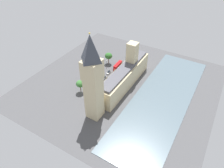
# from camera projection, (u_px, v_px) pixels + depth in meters

# --- Properties ---
(ground_plane) EXTENTS (125.86, 125.86, 0.00)m
(ground_plane) POSITION_uv_depth(u_px,v_px,m) (122.00, 84.00, 146.64)
(ground_plane) COLOR #4C4C4F
(river_thames) EXTENTS (33.85, 113.27, 0.25)m
(river_thames) POSITION_uv_depth(u_px,v_px,m) (162.00, 99.00, 134.53)
(river_thames) COLOR slate
(river_thames) RESTS_ON ground
(parliament_building) EXTENTS (10.82, 55.86, 28.59)m
(parliament_building) POSITION_uv_depth(u_px,v_px,m) (125.00, 75.00, 141.64)
(parliament_building) COLOR #CCBA8E
(parliament_building) RESTS_ON ground
(clock_tower) EXTENTS (9.28, 9.28, 52.78)m
(clock_tower) POSITION_uv_depth(u_px,v_px,m) (93.00, 78.00, 106.56)
(clock_tower) COLOR #CCBA8E
(clock_tower) RESTS_ON ground
(double_decker_bus_by_river_gate) EXTENTS (2.87, 10.56, 4.75)m
(double_decker_bus_by_river_gate) POSITION_uv_depth(u_px,v_px,m) (118.00, 66.00, 160.70)
(double_decker_bus_by_river_gate) COLOR #B20C0F
(double_decker_bus_by_river_gate) RESTS_ON ground
(car_white_under_trees) EXTENTS (2.07, 4.65, 1.74)m
(car_white_under_trees) POSITION_uv_depth(u_px,v_px,m) (109.00, 72.00, 156.76)
(car_white_under_trees) COLOR silver
(car_white_under_trees) RESTS_ON ground
(car_silver_leading) EXTENTS (2.04, 4.29, 1.74)m
(car_silver_leading) POSITION_uv_depth(u_px,v_px,m) (104.00, 78.00, 151.27)
(car_silver_leading) COLOR #B7B7BC
(car_silver_leading) RESTS_ON ground
(car_dark_green_corner) EXTENTS (2.00, 4.63, 1.74)m
(car_dark_green_corner) POSITION_uv_depth(u_px,v_px,m) (97.00, 85.00, 144.84)
(car_dark_green_corner) COLOR #19472D
(car_dark_green_corner) RESTS_ON ground
(car_black_kerbside) EXTENTS (2.09, 4.43, 1.74)m
(car_black_kerbside) POSITION_uv_depth(u_px,v_px,m) (92.00, 91.00, 139.11)
(car_black_kerbside) COLOR black
(car_black_kerbside) RESTS_ON ground
(pedestrian_trailing) EXTENTS (0.69, 0.67, 1.66)m
(pedestrian_trailing) POSITION_uv_depth(u_px,v_px,m) (123.00, 75.00, 154.60)
(pedestrian_trailing) COLOR maroon
(pedestrian_trailing) RESTS_ON ground
(plane_tree_opposite_hall) EXTENTS (5.47, 5.47, 9.05)m
(plane_tree_opposite_hall) POSITION_uv_depth(u_px,v_px,m) (80.00, 84.00, 136.27)
(plane_tree_opposite_hall) COLOR brown
(plane_tree_opposite_hall) RESTS_ON ground
(plane_tree_midblock) EXTENTS (5.87, 5.87, 9.33)m
(plane_tree_midblock) POSITION_uv_depth(u_px,v_px,m) (109.00, 56.00, 164.36)
(plane_tree_midblock) COLOR brown
(plane_tree_midblock) RESTS_ON ground
(plane_tree_near_tower) EXTENTS (6.44, 6.44, 10.09)m
(plane_tree_near_tower) POSITION_uv_depth(u_px,v_px,m) (97.00, 67.00, 150.58)
(plane_tree_near_tower) COLOR brown
(plane_tree_near_tower) RESTS_ON ground
(street_lamp_far_end) EXTENTS (0.56, 0.56, 6.24)m
(street_lamp_far_end) POSITION_uv_depth(u_px,v_px,m) (107.00, 62.00, 161.25)
(street_lamp_far_end) COLOR black
(street_lamp_far_end) RESTS_ON ground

